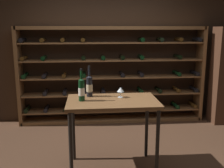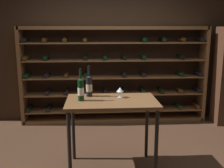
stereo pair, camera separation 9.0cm
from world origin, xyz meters
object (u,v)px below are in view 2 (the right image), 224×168
tasting_table (112,108)px  wine_glass_stemmed_center (120,90)px  wine_bottle_black_capsule (81,89)px  wine_bottle_amber_reserve (89,86)px  wine_rack (114,76)px

tasting_table → wine_glass_stemmed_center: bearing=45.4°
wine_bottle_black_capsule → wine_glass_stemmed_center: wine_bottle_black_capsule is taller
tasting_table → wine_bottle_amber_reserve: size_ratio=2.79×
wine_bottle_black_capsule → wine_bottle_amber_reserve: bearing=64.5°
tasting_table → wine_bottle_amber_reserve: bearing=143.7°
wine_glass_stemmed_center → wine_bottle_amber_reserve: bearing=167.2°
wine_bottle_black_capsule → wine_bottle_amber_reserve: 0.22m
wine_bottle_black_capsule → wine_bottle_amber_reserve: wine_bottle_amber_reserve is taller
wine_rack → wine_glass_stemmed_center: bearing=-91.7°
wine_bottle_amber_reserve → wine_glass_stemmed_center: 0.39m
tasting_table → wine_bottle_amber_reserve: 0.41m
wine_bottle_amber_reserve → wine_bottle_black_capsule: bearing=-115.5°
wine_glass_stemmed_center → wine_rack: bearing=88.3°
wine_rack → wine_bottle_black_capsule: 1.82m
wine_rack → tasting_table: bearing=-95.2°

